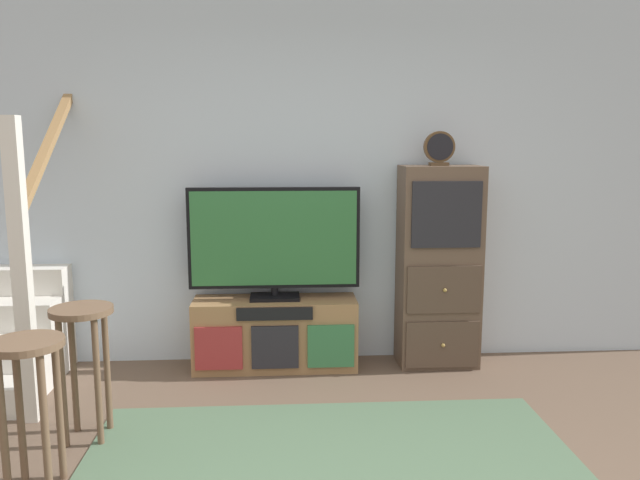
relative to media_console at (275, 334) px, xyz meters
The scene contains 8 objects.
back_wall 1.16m from the media_console, 41.69° to the left, with size 6.40×0.12×2.70m, color silver.
media_console is the anchor object (origin of this frame).
television 0.69m from the media_console, 90.00° to the left, with size 1.24×0.22×0.82m.
side_cabinet 1.30m from the media_console, ahead, with size 0.58×0.38×1.48m.
desk_clock 1.79m from the media_console, ahead, with size 0.22×0.08×0.24m.
staircase 1.94m from the media_console, behind, with size 1.00×1.36×2.20m.
bar_stool_near 1.96m from the media_console, 125.93° to the right, with size 0.34×0.34×0.75m.
bar_stool_far 1.51m from the media_console, 134.92° to the right, with size 0.34×0.34×0.76m.
Camera 1 is at (-0.24, -2.23, 1.67)m, focal length 35.08 mm.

